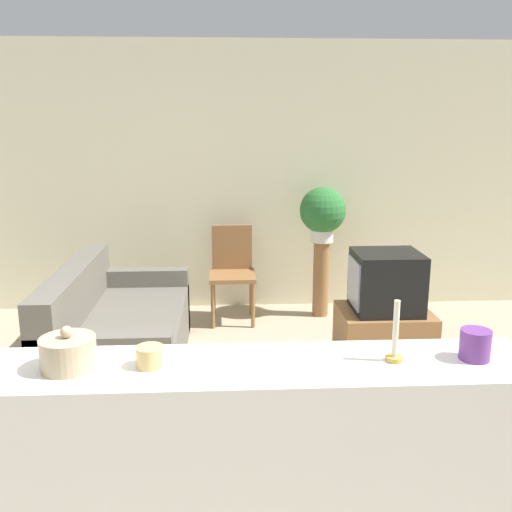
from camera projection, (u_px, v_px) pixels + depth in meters
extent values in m
cube|color=beige|center=(208.00, 178.00, 5.80)|extent=(9.00, 0.06, 2.70)
cube|color=#605B51|center=(124.00, 342.00, 4.49)|extent=(0.92, 1.77, 0.46)
cube|color=#605B51|center=(74.00, 292.00, 4.37)|extent=(0.20, 1.77, 0.38)
cube|color=#605B51|center=(102.00, 378.00, 3.69)|extent=(0.92, 0.16, 0.61)
cube|color=#605B51|center=(139.00, 301.00, 5.25)|extent=(0.92, 0.16, 0.61)
cube|color=olive|center=(384.00, 334.00, 4.73)|extent=(0.74, 0.60, 0.41)
cube|color=black|center=(387.00, 282.00, 4.63)|extent=(0.53, 0.49, 0.49)
cube|color=#939EB2|center=(354.00, 282.00, 4.61)|extent=(0.02, 0.41, 0.38)
cube|color=olive|center=(232.00, 276.00, 5.51)|extent=(0.44, 0.44, 0.04)
cube|color=olive|center=(232.00, 247.00, 5.65)|extent=(0.40, 0.04, 0.44)
cylinder|color=olive|center=(213.00, 306.00, 5.38)|extent=(0.04, 0.04, 0.44)
cylinder|color=olive|center=(253.00, 305.00, 5.40)|extent=(0.04, 0.04, 0.44)
cylinder|color=olive|center=(214.00, 294.00, 5.75)|extent=(0.04, 0.04, 0.44)
cylinder|color=olive|center=(251.00, 293.00, 5.77)|extent=(0.04, 0.04, 0.44)
cylinder|color=olive|center=(321.00, 279.00, 5.71)|extent=(0.16, 0.16, 0.76)
cylinder|color=white|center=(322.00, 236.00, 5.61)|extent=(0.22, 0.22, 0.12)
sphere|color=#2D7033|center=(323.00, 210.00, 5.55)|extent=(0.45, 0.45, 0.45)
cube|color=silver|center=(186.00, 478.00, 2.35)|extent=(2.82, 0.44, 1.00)
cylinder|color=tan|center=(68.00, 353.00, 2.20)|extent=(0.21, 0.21, 0.13)
sphere|color=tan|center=(66.00, 332.00, 2.18)|extent=(0.05, 0.05, 0.05)
cylinder|color=tan|center=(150.00, 357.00, 2.22)|extent=(0.11, 0.11, 0.08)
cylinder|color=#B7933D|center=(394.00, 359.00, 2.28)|extent=(0.07, 0.07, 0.02)
cylinder|color=beige|center=(396.00, 329.00, 2.25)|extent=(0.02, 0.02, 0.23)
cylinder|color=#66337F|center=(475.00, 345.00, 2.28)|extent=(0.12, 0.12, 0.12)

